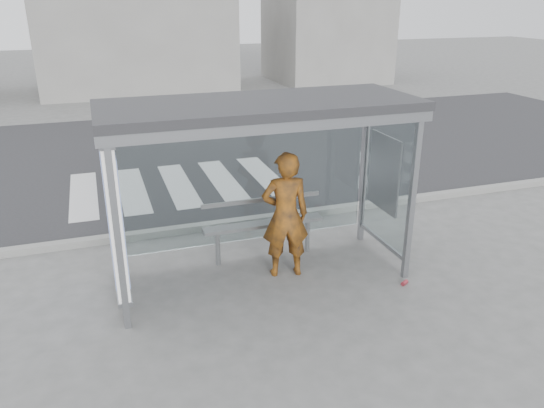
{
  "coord_description": "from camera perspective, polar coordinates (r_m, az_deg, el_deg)",
  "views": [
    {
      "loc": [
        -2.09,
        -6.64,
        3.9
      ],
      "look_at": [
        0.23,
        0.2,
        1.06
      ],
      "focal_mm": 35.0,
      "sensor_mm": 36.0,
      "label": 1
    }
  ],
  "objects": [
    {
      "name": "soda_can",
      "position": [
        7.98,
        14.07,
        -8.22
      ],
      "size": [
        0.13,
        0.11,
        0.06
      ],
      "primitive_type": "cylinder",
      "rotation": [
        0.0,
        1.57,
        0.51
      ],
      "color": "#CC3C48",
      "rests_on": "ground"
    },
    {
      "name": "person",
      "position": [
        7.65,
        1.44,
        -1.22
      ],
      "size": [
        0.76,
        0.56,
        1.9
      ],
      "primitive_type": "imported",
      "rotation": [
        0.0,
        0.0,
        2.98
      ],
      "color": "orange",
      "rests_on": "ground"
    },
    {
      "name": "building_right",
      "position": [
        27.03,
        5.88,
        20.51
      ],
      "size": [
        5.0,
        5.0,
        7.0
      ],
      "primitive_type": "cube",
      "color": "gray",
      "rests_on": "ground"
    },
    {
      "name": "bench",
      "position": [
        8.28,
        -0.93,
        -2.14
      ],
      "size": [
        1.91,
        0.23,
        0.99
      ],
      "color": "slate",
      "rests_on": "ground"
    },
    {
      "name": "crosswalk",
      "position": [
        11.91,
        -10.01,
        2.04
      ],
      "size": [
        4.55,
        3.0,
        0.0
      ],
      "color": "silver",
      "rests_on": "ground"
    },
    {
      "name": "curb",
      "position": [
        9.64,
        -4.62,
        -2.06
      ],
      "size": [
        30.0,
        0.18,
        0.12
      ],
      "primitive_type": "cube",
      "color": "gray",
      "rests_on": "ground"
    },
    {
      "name": "ground",
      "position": [
        7.98,
        -1.09,
        -7.76
      ],
      "size": [
        80.0,
        80.0,
        0.0
      ],
      "primitive_type": "plane",
      "color": "#5F5F5C",
      "rests_on": "ground"
    },
    {
      "name": "bus_shelter",
      "position": [
        7.18,
        -4.19,
        5.96
      ],
      "size": [
        4.25,
        1.65,
        2.62
      ],
      "color": "gray",
      "rests_on": "ground"
    },
    {
      "name": "building_center",
      "position": [
        24.77,
        -14.54,
        17.59
      ],
      "size": [
        8.0,
        5.0,
        5.0
      ],
      "primitive_type": "cube",
      "color": "gray",
      "rests_on": "ground"
    },
    {
      "name": "road",
      "position": [
        14.34,
        -9.67,
        5.4
      ],
      "size": [
        30.0,
        10.0,
        0.01
      ],
      "primitive_type": "cube",
      "color": "#2A2A2D",
      "rests_on": "ground"
    }
  ]
}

